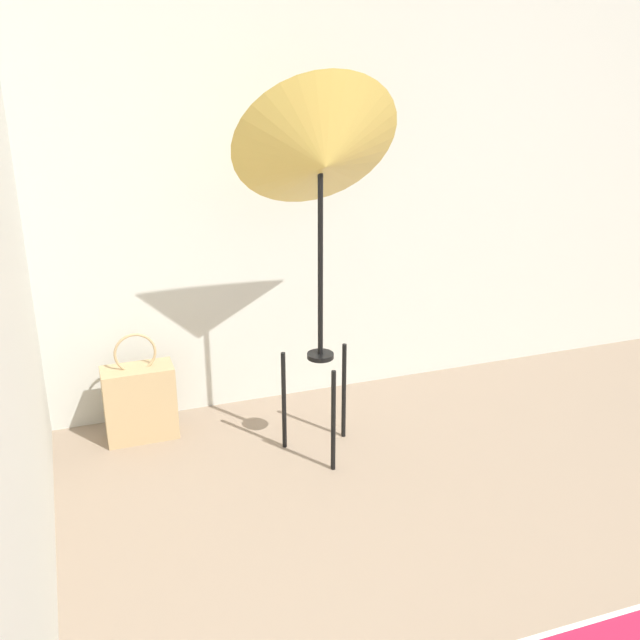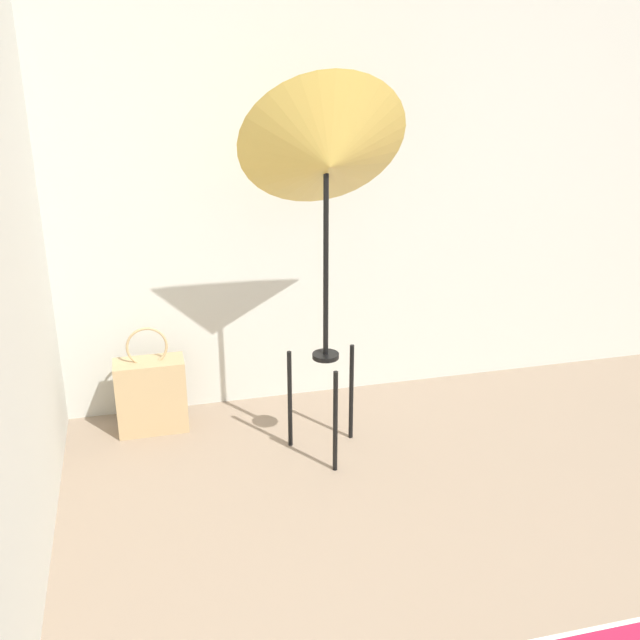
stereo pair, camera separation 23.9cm
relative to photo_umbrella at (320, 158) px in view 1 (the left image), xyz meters
The scene contains 3 objects.
wall_back 0.77m from the photo_umbrella, 51.55° to the left, with size 8.00×0.05×2.60m.
photo_umbrella is the anchor object (origin of this frame).
tote_bag 1.38m from the photo_umbrella, 152.37° to the left, with size 0.32×0.15×0.51m.
Camera 1 is at (-1.44, -0.92, 1.74)m, focal length 42.00 mm.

